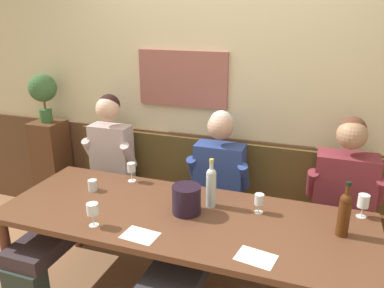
{
  "coord_description": "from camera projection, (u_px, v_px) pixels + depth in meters",
  "views": [
    {
      "loc": [
        0.79,
        -1.98,
        1.98
      ],
      "look_at": [
        -0.06,
        0.43,
        1.09
      ],
      "focal_mm": 35.93,
      "sensor_mm": 36.0,
      "label": 1
    }
  ],
  "objects": [
    {
      "name": "dining_table",
      "position": [
        183.0,
        224.0,
        2.53
      ],
      "size": [
        2.43,
        0.9,
        0.73
      ],
      "color": "brown",
      "rests_on": "ground"
    },
    {
      "name": "wall_bench",
      "position": [
        213.0,
        220.0,
        3.31
      ],
      "size": [
        2.73,
        0.42,
        0.94
      ],
      "color": "brown",
      "rests_on": "ground"
    },
    {
      "name": "room_wall_back",
      "position": [
        224.0,
        85.0,
        3.18
      ],
      "size": [
        6.8,
        0.12,
        2.8
      ],
      "color": "beige",
      "rests_on": "ground"
    },
    {
      "name": "wood_wainscot_panel",
      "position": [
        220.0,
        189.0,
        3.43
      ],
      "size": [
        6.8,
        0.03,
        0.96
      ],
      "primitive_type": "cube",
      "color": "brown",
      "rests_on": "ground"
    },
    {
      "name": "wine_glass_mid_right",
      "position": [
        363.0,
        202.0,
        2.45
      ],
      "size": [
        0.07,
        0.07,
        0.16
      ],
      "color": "silver",
      "rests_on": "dining_table"
    },
    {
      "name": "tasting_sheet_left_guest",
      "position": [
        140.0,
        235.0,
        2.27
      ],
      "size": [
        0.22,
        0.17,
        0.0
      ],
      "primitive_type": "cube",
      "rotation": [
        0.0,
        0.0,
        -0.09
      ],
      "color": "white",
      "rests_on": "dining_table"
    },
    {
      "name": "wine_glass_center_front",
      "position": [
        93.0,
        210.0,
        2.34
      ],
      "size": [
        0.07,
        0.07,
        0.15
      ],
      "color": "silver",
      "rests_on": "dining_table"
    },
    {
      "name": "wine_bottle_clear_water",
      "position": [
        211.0,
        186.0,
        2.57
      ],
      "size": [
        0.07,
        0.07,
        0.34
      ],
      "color": "silver",
      "rests_on": "dining_table"
    },
    {
      "name": "potted_plant",
      "position": [
        43.0,
        90.0,
        3.53
      ],
      "size": [
        0.26,
        0.26,
        0.45
      ],
      "color": "#315D30",
      "rests_on": "corner_pedestal"
    },
    {
      "name": "person_center_left_seat",
      "position": [
        88.0,
        186.0,
        3.14
      ],
      "size": [
        0.47,
        1.35,
        1.31
      ],
      "color": "#293530",
      "rests_on": "ground"
    },
    {
      "name": "person_center_right_seat",
      "position": [
        205.0,
        209.0,
        2.82
      ],
      "size": [
        0.5,
        1.36,
        1.25
      ],
      "color": "#362642",
      "rests_on": "ground"
    },
    {
      "name": "wine_glass_left_end",
      "position": [
        259.0,
        200.0,
        2.5
      ],
      "size": [
        0.06,
        0.06,
        0.13
      ],
      "color": "silver",
      "rests_on": "dining_table"
    },
    {
      "name": "water_tumbler_center",
      "position": [
        93.0,
        185.0,
        2.83
      ],
      "size": [
        0.07,
        0.07,
        0.08
      ],
      "primitive_type": "cylinder",
      "color": "silver",
      "rests_on": "dining_table"
    },
    {
      "name": "corner_pedestal",
      "position": [
        53.0,
        170.0,
        3.79
      ],
      "size": [
        0.28,
        0.28,
        0.99
      ],
      "primitive_type": "cube",
      "color": "#54321D",
      "rests_on": "ground"
    },
    {
      "name": "wine_bottle_amber_mid",
      "position": [
        344.0,
        213.0,
        2.23
      ],
      "size": [
        0.07,
        0.07,
        0.34
      ],
      "color": "#48230D",
      "rests_on": "dining_table"
    },
    {
      "name": "wine_glass_mid_left",
      "position": [
        131.0,
        168.0,
        2.96
      ],
      "size": [
        0.07,
        0.07,
        0.15
      ],
      "color": "silver",
      "rests_on": "dining_table"
    },
    {
      "name": "tasting_sheet_right_guest",
      "position": [
        256.0,
        257.0,
        2.07
      ],
      "size": [
        0.23,
        0.18,
        0.0
      ],
      "primitive_type": "cube",
      "rotation": [
        0.0,
        0.0,
        -0.17
      ],
      "color": "white",
      "rests_on": "dining_table"
    },
    {
      "name": "person_right_seat",
      "position": [
        343.0,
        229.0,
        2.54
      ],
      "size": [
        0.53,
        1.36,
        1.29
      ],
      "color": "#262E40",
      "rests_on": "ground"
    },
    {
      "name": "ice_bucket",
      "position": [
        186.0,
        199.0,
        2.5
      ],
      "size": [
        0.19,
        0.19,
        0.19
      ],
      "primitive_type": "cylinder",
      "color": "black",
      "rests_on": "dining_table"
    }
  ]
}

